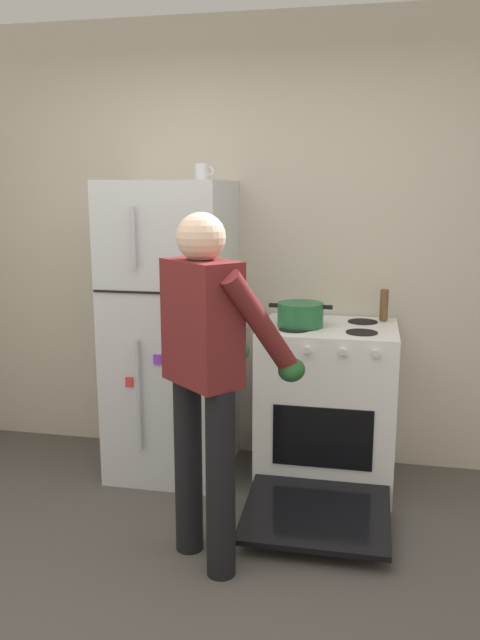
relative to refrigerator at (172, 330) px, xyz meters
The scene contains 7 objects.
kitchen_wall_back 0.75m from the refrigerator, 41.64° to the left, with size 6.00×0.10×2.70m, color beige.
refrigerator is the anchor object (origin of this frame).
stove_range 1.02m from the refrigerator, ahead, with size 0.76×1.24×0.94m.
person_cook 1.04m from the refrigerator, 63.48° to the right, with size 0.64×0.67×1.60m.
red_pot 0.78m from the refrigerator, ahead, with size 0.36×0.26×0.13m.
coffee_mug 0.94m from the refrigerator, 15.40° to the left, with size 0.11×0.08×0.10m.
pepper_mill 1.25m from the refrigerator, ahead, with size 0.05×0.05×0.18m, color brown.
Camera 1 is at (0.72, -1.98, 1.69)m, focal length 35.86 mm.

